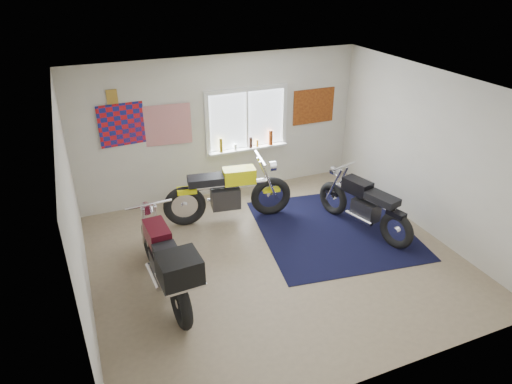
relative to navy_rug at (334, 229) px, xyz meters
name	(u,v)px	position (x,y,z in m)	size (l,w,h in m)	color
ground	(275,258)	(-1.30, -0.39, -0.01)	(5.50, 5.50, 0.00)	#9E896B
room_shell	(277,163)	(-1.30, -0.39, 1.63)	(5.50, 5.50, 5.50)	white
navy_rug	(334,229)	(0.00, 0.00, 0.00)	(2.50, 2.60, 0.01)	black
window_assembly	(247,124)	(-0.80, 2.08, 1.36)	(1.66, 0.17, 1.26)	white
oil_bottles	(252,141)	(-0.73, 2.01, 1.02)	(1.11, 0.09, 0.30)	#826512
flag_display	(112,97)	(-3.20, 2.09, 2.14)	(1.60, 0.10, 1.17)	red
triumph_poster	(314,106)	(0.65, 2.09, 1.54)	(0.90, 0.03, 0.70)	#A54C14
yellow_triumph	(228,194)	(-1.57, 1.04, 0.50)	(2.29, 0.69, 1.16)	black
black_chrome_bike	(364,206)	(0.45, -0.17, 0.45)	(0.77, 1.98, 1.04)	black
maroon_tourer	(166,263)	(-3.04, -0.67, 0.58)	(0.67, 2.22, 1.13)	black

